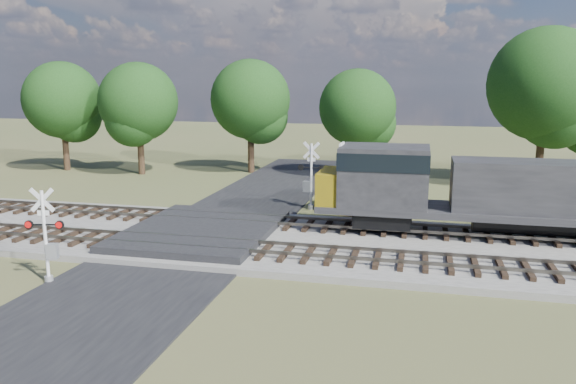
# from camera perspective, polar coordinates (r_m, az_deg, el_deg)

# --- Properties ---
(ground) EXTENTS (160.00, 160.00, 0.00)m
(ground) POSITION_cam_1_polar(r_m,az_deg,el_deg) (28.44, -9.08, -4.93)
(ground) COLOR #48532C
(ground) RESTS_ON ground
(ballast_bed) EXTENTS (140.00, 10.00, 0.30)m
(ballast_bed) POSITION_cam_1_polar(r_m,az_deg,el_deg) (26.84, 11.61, -5.67)
(ballast_bed) COLOR gray
(ballast_bed) RESTS_ON ground
(road) EXTENTS (7.00, 60.00, 0.08)m
(road) POSITION_cam_1_polar(r_m,az_deg,el_deg) (28.43, -9.08, -4.86)
(road) COLOR black
(road) RESTS_ON ground
(crossing_panel) EXTENTS (7.00, 9.00, 0.62)m
(crossing_panel) POSITION_cam_1_polar(r_m,az_deg,el_deg) (28.80, -8.72, -4.07)
(crossing_panel) COLOR #262628
(crossing_panel) RESTS_ON ground
(track_near) EXTENTS (140.00, 2.60, 0.33)m
(track_near) POSITION_cam_1_polar(r_m,az_deg,el_deg) (25.48, -4.28, -5.75)
(track_near) COLOR black
(track_near) RESTS_ON ballast_bed
(track_far) EXTENTS (140.00, 2.60, 0.33)m
(track_far) POSITION_cam_1_polar(r_m,az_deg,el_deg) (30.11, -1.41, -3.08)
(track_far) COLOR black
(track_far) RESTS_ON ballast_bed
(crossing_signal_near) EXTENTS (1.53, 0.42, 3.83)m
(crossing_signal_near) POSITION_cam_1_polar(r_m,az_deg,el_deg) (23.87, -23.21, -4.87)
(crossing_signal_near) COLOR silver
(crossing_signal_near) RESTS_ON ground
(crossing_signal_far) EXTENTS (1.71, 0.37, 4.23)m
(crossing_signal_far) POSITION_cam_1_polar(r_m,az_deg,el_deg) (34.67, 2.23, 1.08)
(crossing_signal_far) COLOR silver
(crossing_signal_far) RESTS_ON ground
(equipment_shed) EXTENTS (4.95, 4.95, 2.82)m
(equipment_shed) POSITION_cam_1_polar(r_m,az_deg,el_deg) (34.56, 8.55, 0.37)
(equipment_shed) COLOR #4F3022
(equipment_shed) RESTS_ON ground
(treeline) EXTENTS (83.27, 10.43, 11.74)m
(treeline) POSITION_cam_1_polar(r_m,az_deg,el_deg) (45.31, 11.71, 9.16)
(treeline) COLOR black
(treeline) RESTS_ON ground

